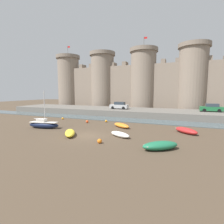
{
  "coord_description": "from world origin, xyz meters",
  "views": [
    {
      "loc": [
        10.77,
        -17.85,
        5.3
      ],
      "look_at": [
        1.57,
        4.25,
        2.5
      ],
      "focal_mm": 28.0,
      "sensor_mm": 36.0,
      "label": 1
    }
  ],
  "objects": [
    {
      "name": "rowboat_foreground_centre",
      "position": [
        8.9,
        -1.86,
        0.41
      ],
      "size": [
        3.58,
        3.19,
        0.79
      ],
      "color": "#1E6B47",
      "rests_on": "ground"
    },
    {
      "name": "mooring_buoy_near_channel",
      "position": [
        2.88,
        -2.22,
        0.24
      ],
      "size": [
        0.49,
        0.49,
        0.49
      ],
      "primitive_type": "sphere",
      "color": "orange",
      "rests_on": "ground"
    },
    {
      "name": "rowboat_midflat_left",
      "position": [
        2.27,
        6.25,
        0.33
      ],
      "size": [
        3.46,
        2.95,
        0.63
      ],
      "color": "orange",
      "rests_on": "ground"
    },
    {
      "name": "mooring_buoy_near_shore",
      "position": [
        -4.4,
        7.59,
        0.23
      ],
      "size": [
        0.46,
        0.46,
        0.46
      ],
      "primitive_type": "sphere",
      "color": "#E04C1E",
      "rests_on": "ground"
    },
    {
      "name": "water_channel",
      "position": [
        0.0,
        12.88,
        0.05
      ],
      "size": [
        80.0,
        4.5,
        0.1
      ],
      "primitive_type": "cube",
      "color": "#47565B",
      "rests_on": "ground"
    },
    {
      "name": "car_quay_centre_west",
      "position": [
        15.71,
        21.2,
        2.15
      ],
      "size": [
        4.15,
        1.97,
        1.62
      ],
      "color": "#1E6638",
      "rests_on": "quay_road"
    },
    {
      "name": "car_quay_east",
      "position": [
        -2.94,
        19.43,
        2.15
      ],
      "size": [
        4.15,
        1.97,
        1.62
      ],
      "color": "#B2B5B7",
      "rests_on": "quay_road"
    },
    {
      "name": "rowboat_midflat_centre",
      "position": [
        3.93,
        1.04,
        0.32
      ],
      "size": [
        3.07,
        2.25,
        0.6
      ],
      "color": "silver",
      "rests_on": "ground"
    },
    {
      "name": "quay_road",
      "position": [
        0.0,
        20.13,
        0.68
      ],
      "size": [
        61.53,
        10.0,
        1.37
      ],
      "primitive_type": "cube",
      "color": "#666059",
      "rests_on": "ground"
    },
    {
      "name": "rowboat_midflat_right",
      "position": [
        11.12,
        5.93,
        0.38
      ],
      "size": [
        3.32,
        3.23,
        0.73
      ],
      "color": "red",
      "rests_on": "ground"
    },
    {
      "name": "castle",
      "position": [
        -0.0,
        30.36,
        7.87
      ],
      "size": [
        57.08,
        7.56,
        19.88
      ],
      "color": "gray",
      "rests_on": "ground"
    },
    {
      "name": "sailboat_foreground_right",
      "position": [
        -7.96,
        1.34,
        0.57
      ],
      "size": [
        4.75,
        2.07,
        5.45
      ],
      "color": "#141E3D",
      "rests_on": "ground"
    },
    {
      "name": "mooring_buoy_off_centre",
      "position": [
        -10.65,
        9.03,
        0.2
      ],
      "size": [
        0.39,
        0.39,
        0.39
      ],
      "primitive_type": "sphere",
      "color": "orange",
      "rests_on": "ground"
    },
    {
      "name": "rowboat_near_channel_right",
      "position": [
        -1.87,
        -0.74,
        0.35
      ],
      "size": [
        2.9,
        3.5,
        0.67
      ],
      "color": "yellow",
      "rests_on": "ground"
    },
    {
      "name": "ground_plane",
      "position": [
        0.0,
        0.0,
        0.0
      ],
      "size": [
        160.0,
        160.0,
        0.0
      ],
      "primitive_type": "plane",
      "color": "#4C3D2D"
    },
    {
      "name": "mooring_buoy_mid_mud",
      "position": [
        -1.69,
        9.43,
        0.2
      ],
      "size": [
        0.4,
        0.4,
        0.4
      ],
      "primitive_type": "sphere",
      "color": "orange",
      "rests_on": "ground"
    }
  ]
}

